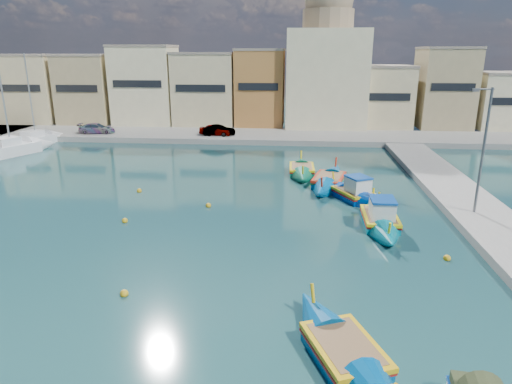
% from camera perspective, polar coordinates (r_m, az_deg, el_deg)
% --- Properties ---
extents(ground, '(160.00, 160.00, 0.00)m').
position_cam_1_polar(ground, '(24.63, -10.68, -6.98)').
color(ground, '#112C34').
rests_on(ground, ground).
extents(north_quay, '(80.00, 8.00, 0.60)m').
position_cam_1_polar(north_quay, '(54.82, -1.71, 7.00)').
color(north_quay, gray).
rests_on(north_quay, ground).
extents(north_townhouses, '(83.20, 7.87, 10.19)m').
position_cam_1_polar(north_townhouses, '(61.14, 5.48, 12.43)').
color(north_townhouses, '#CABA8C').
rests_on(north_townhouses, ground).
extents(church_block, '(10.00, 10.00, 19.10)m').
position_cam_1_polar(church_block, '(61.69, 8.77, 15.53)').
color(church_block, beige).
rests_on(church_block, ground).
extents(quay_street_lamp, '(1.18, 0.16, 8.00)m').
position_cam_1_polar(quay_street_lamp, '(30.18, 26.43, 4.65)').
color(quay_street_lamp, '#595B60').
rests_on(quay_street_lamp, ground).
extents(parked_cars, '(18.84, 2.27, 1.27)m').
position_cam_1_polar(parked_cars, '(54.89, -10.85, 7.69)').
color(parked_cars, '#4C1919').
rests_on(parked_cars, north_quay).
extents(luzzu_turquoise_cabin, '(2.05, 8.70, 2.78)m').
position_cam_1_polar(luzzu_turquoise_cabin, '(28.24, 15.22, -3.37)').
color(luzzu_turquoise_cabin, '#008297').
rests_on(luzzu_turquoise_cabin, ground).
extents(luzzu_blue_cabin, '(5.14, 7.57, 2.69)m').
position_cam_1_polar(luzzu_blue_cabin, '(32.71, 12.13, -0.34)').
color(luzzu_blue_cabin, '#003AA3').
rests_on(luzzu_blue_cabin, ground).
extents(luzzu_cyan_mid, '(4.10, 9.20, 2.65)m').
position_cam_1_polar(luzzu_cyan_mid, '(35.85, 9.10, 1.29)').
color(luzzu_cyan_mid, '#005FA3').
rests_on(luzzu_cyan_mid, ground).
extents(luzzu_green, '(2.14, 7.79, 2.44)m').
position_cam_1_polar(luzzu_green, '(38.90, 5.73, 2.65)').
color(luzzu_green, '#0A7150').
rests_on(luzzu_green, ground).
extents(luzzu_cyan_south, '(4.65, 7.98, 2.43)m').
position_cam_1_polar(luzzu_cyan_south, '(16.43, 11.00, -19.31)').
color(luzzu_cyan_south, '#005298').
rests_on(luzzu_cyan_south, ground).
extents(yacht_north, '(4.40, 8.22, 10.57)m').
position_cam_1_polar(yacht_north, '(57.84, -24.83, 6.09)').
color(yacht_north, white).
rests_on(yacht_north, ground).
extents(yacht_midnorth, '(5.79, 8.88, 12.16)m').
position_cam_1_polar(yacht_midnorth, '(52.93, -26.99, 4.98)').
color(yacht_midnorth, white).
rests_on(yacht_midnorth, ground).
extents(mooring_buoys, '(19.52, 23.93, 0.36)m').
position_cam_1_polar(mooring_buoys, '(30.02, -1.30, -2.04)').
color(mooring_buoys, gold).
rests_on(mooring_buoys, ground).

